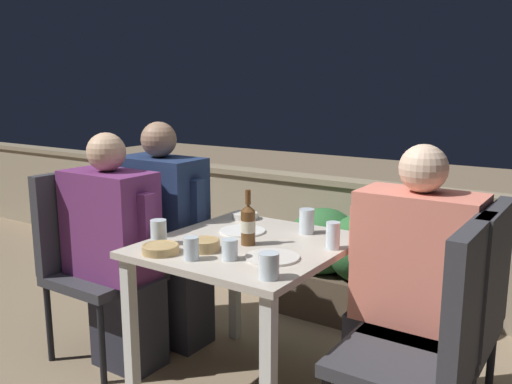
# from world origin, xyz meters

# --- Properties ---
(parapet_wall) EXTENTS (9.00, 0.18, 0.79)m
(parapet_wall) POSITION_xyz_m (0.00, 1.34, 0.40)
(parapet_wall) COLOR gray
(parapet_wall) RESTS_ON ground_plane
(dining_table) EXTENTS (0.82, 0.88, 0.71)m
(dining_table) POSITION_xyz_m (0.00, 0.00, 0.61)
(dining_table) COLOR #BCB2A3
(dining_table) RESTS_ON ground_plane
(planter_hedge) EXTENTS (0.96, 0.47, 0.67)m
(planter_hedge) POSITION_xyz_m (0.15, 0.98, 0.37)
(planter_hedge) COLOR brown
(planter_hedge) RESTS_ON ground_plane
(chair_left_near) EXTENTS (0.47, 0.46, 0.97)m
(chair_left_near) POSITION_xyz_m (-0.91, -0.15, 0.57)
(chair_left_near) COLOR #333338
(chair_left_near) RESTS_ON ground_plane
(person_purple_stripe) EXTENTS (0.52, 0.26, 1.18)m
(person_purple_stripe) POSITION_xyz_m (-0.69, -0.15, 0.59)
(person_purple_stripe) COLOR #282833
(person_purple_stripe) RESTS_ON ground_plane
(chair_left_far) EXTENTS (0.47, 0.46, 0.97)m
(chair_left_far) POSITION_xyz_m (-0.88, 0.18, 0.57)
(chair_left_far) COLOR #333338
(chair_left_far) RESTS_ON ground_plane
(person_navy_jumper) EXTENTS (0.52, 0.26, 1.22)m
(person_navy_jumper) POSITION_xyz_m (-0.66, 0.18, 0.61)
(person_navy_jumper) COLOR #282833
(person_navy_jumper) RESTS_ON ground_plane
(chair_right_near) EXTENTS (0.47, 0.46, 0.97)m
(chair_right_near) POSITION_xyz_m (0.88, -0.15, 0.57)
(chair_right_near) COLOR #333338
(chair_right_near) RESTS_ON ground_plane
(chair_right_far) EXTENTS (0.47, 0.46, 0.97)m
(chair_right_far) POSITION_xyz_m (0.89, 0.16, 0.57)
(chair_right_far) COLOR #333338
(chair_right_far) RESTS_ON ground_plane
(person_coral_top) EXTENTS (0.52, 0.26, 1.19)m
(person_coral_top) POSITION_xyz_m (0.68, 0.16, 0.59)
(person_coral_top) COLOR #282833
(person_coral_top) RESTS_ON ground_plane
(beer_bottle) EXTENTS (0.06, 0.06, 0.25)m
(beer_bottle) POSITION_xyz_m (0.02, -0.02, 0.81)
(beer_bottle) COLOR brown
(beer_bottle) RESTS_ON dining_table
(plate_0) EXTENTS (0.22, 0.22, 0.01)m
(plate_0) POSITION_xyz_m (0.21, -0.13, 0.72)
(plate_0) COLOR silver
(plate_0) RESTS_ON dining_table
(plate_1) EXTENTS (0.22, 0.22, 0.01)m
(plate_1) POSITION_xyz_m (-0.12, 0.13, 0.72)
(plate_1) COLOR white
(plate_1) RESTS_ON dining_table
(bowl_0) EXTENTS (0.14, 0.14, 0.04)m
(bowl_0) POSITION_xyz_m (-0.26, 0.35, 0.73)
(bowl_0) COLOR beige
(bowl_0) RESTS_ON dining_table
(bowl_1) EXTENTS (0.15, 0.15, 0.04)m
(bowl_1) POSITION_xyz_m (-0.22, -0.33, 0.74)
(bowl_1) COLOR tan
(bowl_1) RESTS_ON dining_table
(bowl_2) EXTENTS (0.13, 0.13, 0.05)m
(bowl_2) POSITION_xyz_m (-0.09, -0.20, 0.74)
(bowl_2) COLOR tan
(bowl_2) RESTS_ON dining_table
(glass_cup_0) EXTENTS (0.06, 0.06, 0.09)m
(glass_cup_0) POSITION_xyz_m (-0.05, -0.32, 0.76)
(glass_cup_0) COLOR silver
(glass_cup_0) RESTS_ON dining_table
(glass_cup_1) EXTENTS (0.07, 0.07, 0.08)m
(glass_cup_1) POSITION_xyz_m (0.07, -0.24, 0.76)
(glass_cup_1) COLOR silver
(glass_cup_1) RESTS_ON dining_table
(glass_cup_2) EXTENTS (0.07, 0.07, 0.11)m
(glass_cup_2) POSITION_xyz_m (-0.31, -0.24, 0.77)
(glass_cup_2) COLOR silver
(glass_cup_2) RESTS_ON dining_table
(glass_cup_3) EXTENTS (0.06, 0.06, 0.12)m
(glass_cup_3) POSITION_xyz_m (0.36, 0.13, 0.77)
(glass_cup_3) COLOR silver
(glass_cup_3) RESTS_ON dining_table
(glass_cup_4) EXTENTS (0.08, 0.08, 0.10)m
(glass_cup_4) POSITION_xyz_m (0.32, -0.33, 0.76)
(glass_cup_4) COLOR silver
(glass_cup_4) RESTS_ON dining_table
(glass_cup_5) EXTENTS (0.07, 0.07, 0.12)m
(glass_cup_5) POSITION_xyz_m (0.14, 0.28, 0.77)
(glass_cup_5) COLOR silver
(glass_cup_5) RESTS_ON dining_table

